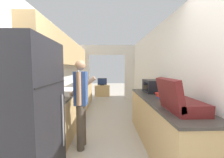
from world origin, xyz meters
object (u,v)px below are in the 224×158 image
object	(u,v)px
book_stack	(164,96)
television	(102,82)
suitcase	(179,101)
range_oven	(70,105)
microwave	(153,86)
tv_cabinet	(102,91)
refrigerator	(23,118)
person	(81,102)

from	to	relation	value
book_stack	television	bearing A→B (deg)	105.51
suitcase	range_oven	bearing A→B (deg)	134.48
microwave	tv_cabinet	world-z (taller)	microwave
range_oven	suitcase	xyz separation A→B (m)	(1.89, -1.93, 0.57)
range_oven	microwave	world-z (taller)	microwave
refrigerator	book_stack	xyz separation A→B (m)	(1.96, 0.84, 0.06)
book_stack	television	xyz separation A→B (m)	(-1.27, 4.57, -0.19)
range_oven	person	bearing A→B (deg)	-66.47
refrigerator	range_oven	distance (m)	2.11
refrigerator	television	world-z (taller)	refrigerator
person	book_stack	xyz separation A→B (m)	(1.48, -0.03, 0.10)
tv_cabinet	television	size ratio (longest dim) A/B	1.61
refrigerator	tv_cabinet	world-z (taller)	refrigerator
suitcase	book_stack	size ratio (longest dim) A/B	1.86
microwave	book_stack	xyz separation A→B (m)	(-0.04, -0.68, -0.09)
refrigerator	television	xyz separation A→B (m)	(0.69, 5.42, -0.14)
suitcase	microwave	size ratio (longest dim) A/B	1.12
range_oven	microwave	distance (m)	2.19
range_oven	person	distance (m)	1.36
person	tv_cabinet	world-z (taller)	person
person	tv_cabinet	xyz separation A→B (m)	(0.21, 4.59, -0.56)
suitcase	book_stack	bearing A→B (deg)	81.39
person	suitcase	xyz separation A→B (m)	(1.37, -0.73, 0.18)
range_oven	person	xyz separation A→B (m)	(0.52, -1.20, 0.39)
range_oven	tv_cabinet	size ratio (longest dim) A/B	1.37
person	microwave	distance (m)	1.67
suitcase	television	size ratio (longest dim) A/B	1.27
refrigerator	range_oven	world-z (taller)	refrigerator
microwave	person	bearing A→B (deg)	-156.67
book_stack	tv_cabinet	bearing A→B (deg)	105.38
person	book_stack	bearing A→B (deg)	-88.53
suitcase	microwave	world-z (taller)	suitcase
person	suitcase	bearing A→B (deg)	-115.54
tv_cabinet	television	world-z (taller)	television
book_stack	range_oven	bearing A→B (deg)	148.55
book_stack	person	bearing A→B (deg)	178.94
range_oven	television	xyz separation A→B (m)	(0.73, 3.35, 0.29)
person	tv_cabinet	size ratio (longest dim) A/B	2.10
suitcase	book_stack	distance (m)	0.72
suitcase	microwave	distance (m)	1.39
person	television	size ratio (longest dim) A/B	3.39
range_oven	book_stack	distance (m)	2.39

